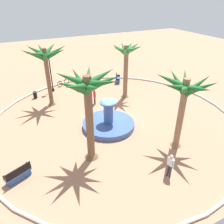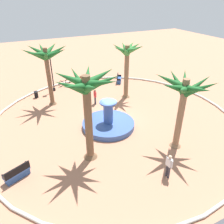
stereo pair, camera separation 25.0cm
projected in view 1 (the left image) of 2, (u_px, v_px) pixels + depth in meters
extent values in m
plane|color=tan|center=(113.00, 120.00, 19.63)|extent=(80.00, 80.00, 0.00)
torus|color=silver|center=(113.00, 119.00, 19.58)|extent=(21.50, 21.50, 0.20)
cylinder|color=#38569E|center=(108.00, 124.00, 18.55)|extent=(4.38, 4.38, 0.45)
cylinder|color=teal|center=(108.00, 125.00, 18.57)|extent=(3.86, 3.86, 0.34)
cylinder|color=#38569E|center=(108.00, 113.00, 18.00)|extent=(0.79, 0.79, 1.81)
cylinder|color=#3D5FAD|center=(108.00, 102.00, 17.53)|extent=(1.40, 1.40, 0.12)
cylinder|color=brown|center=(48.00, 78.00, 20.91)|extent=(0.41, 0.41, 5.66)
cone|color=brown|center=(52.00, 102.00, 22.17)|extent=(0.78, 0.78, 0.50)
cone|color=#1E6028|center=(33.00, 54.00, 19.46)|extent=(2.29, 0.80, 1.44)
cone|color=#1E6028|center=(36.00, 54.00, 18.85)|extent=(2.14, 1.84, 1.17)
cone|color=#1E6028|center=(45.00, 56.00, 18.90)|extent=(0.85, 2.31, 1.37)
cone|color=#1E6028|center=(55.00, 54.00, 19.52)|extent=(2.07, 1.89, 1.38)
cone|color=#1E6028|center=(55.00, 51.00, 20.19)|extent=(2.29, 0.72, 1.36)
cone|color=#1E6028|center=(50.00, 49.00, 20.58)|extent=(1.90, 2.10, 1.13)
cone|color=#1E6028|center=(41.00, 50.00, 20.49)|extent=(0.71, 2.30, 1.25)
cone|color=#1E6028|center=(35.00, 50.00, 20.09)|extent=(1.83, 2.15, 1.18)
cylinder|color=#8E6B4C|center=(181.00, 115.00, 15.16)|extent=(0.45, 0.45, 5.28)
cone|color=#8E6B4C|center=(176.00, 142.00, 16.32)|extent=(0.86, 0.86, 0.50)
cone|color=#1E6028|center=(175.00, 87.00, 13.60)|extent=(2.21, 0.75, 1.26)
cone|color=#1E6028|center=(184.00, 90.00, 13.27)|extent=(2.05, 1.78, 1.28)
cone|color=#1E6028|center=(197.00, 89.00, 13.22)|extent=(0.67, 2.20, 1.19)
cone|color=#1E6028|center=(201.00, 88.00, 13.83)|extent=(1.87, 1.92, 1.48)
cone|color=#1E6028|center=(197.00, 85.00, 14.39)|extent=(2.15, 0.81, 1.56)
cone|color=#1E6028|center=(185.00, 81.00, 14.90)|extent=(1.76, 2.01, 1.49)
cone|color=#1E6028|center=(177.00, 81.00, 14.87)|extent=(0.78, 2.17, 1.48)
cone|color=#1E6028|center=(171.00, 81.00, 14.40)|extent=(1.77, 2.07, 1.15)
cylinder|color=brown|center=(89.00, 120.00, 13.84)|extent=(0.51, 0.51, 5.96)
cone|color=brown|center=(91.00, 154.00, 15.17)|extent=(0.96, 0.96, 0.50)
cone|color=#1E6028|center=(73.00, 87.00, 12.18)|extent=(2.12, 0.81, 1.45)
cone|color=#1E6028|center=(77.00, 87.00, 11.82)|extent=(2.06, 1.66, 1.22)
cone|color=#1E6028|center=(92.00, 88.00, 11.83)|extent=(0.72, 2.13, 1.34)
cone|color=#1E6028|center=(102.00, 83.00, 12.13)|extent=(1.72, 2.03, 1.09)
cone|color=#1E6028|center=(104.00, 82.00, 12.57)|extent=(2.13, 1.44, 1.30)
cone|color=#1E6028|center=(101.00, 76.00, 13.06)|extent=(2.19, 1.02, 1.07)
cone|color=#1E6028|center=(88.00, 76.00, 13.39)|extent=(1.41, 2.14, 1.27)
cone|color=#1E6028|center=(80.00, 80.00, 13.24)|extent=(0.95, 2.12, 1.51)
cone|color=#1E6028|center=(71.00, 79.00, 12.73)|extent=(1.97, 1.80, 1.10)
cylinder|color=brown|center=(126.00, 73.00, 22.53)|extent=(0.47, 0.47, 5.51)
cone|color=brown|center=(125.00, 95.00, 23.75)|extent=(0.88, 0.88, 0.50)
cone|color=#337F38|center=(120.00, 50.00, 20.99)|extent=(1.80, 0.74, 1.18)
cone|color=#337F38|center=(125.00, 51.00, 20.77)|extent=(1.56, 1.66, 1.30)
cone|color=#337F38|center=(131.00, 50.00, 20.75)|extent=(0.79, 1.81, 1.08)
cone|color=#337F38|center=(134.00, 49.00, 21.19)|extent=(1.71, 1.53, 1.15)
cone|color=#337F38|center=(133.00, 47.00, 21.71)|extent=(1.82, 0.81, 1.08)
cone|color=#337F38|center=(129.00, 46.00, 21.92)|extent=(1.72, 1.53, 0.96)
cone|color=#337F38|center=(124.00, 47.00, 21.98)|extent=(0.79, 1.80, 1.22)
cone|color=#337F38|center=(119.00, 49.00, 21.57)|extent=(1.64, 1.59, 1.30)
cube|color=#335BA8|center=(118.00, 79.00, 27.44)|extent=(1.24, 1.63, 0.12)
cube|color=black|center=(116.00, 76.00, 27.31)|extent=(0.87, 1.42, 0.50)
cube|color=#2B4E8F|center=(118.00, 81.00, 27.57)|extent=(1.14, 1.50, 0.39)
cube|color=black|center=(118.00, 76.00, 28.03)|extent=(0.43, 0.30, 0.24)
cube|color=black|center=(118.00, 80.00, 26.72)|extent=(0.43, 0.30, 0.24)
cube|color=#335BA8|center=(18.00, 174.00, 13.28)|extent=(1.67, 1.10, 0.12)
cube|color=black|center=(18.00, 172.00, 13.02)|extent=(1.50, 0.72, 0.50)
cube|color=#2B4E8F|center=(19.00, 177.00, 13.41)|extent=(1.53, 1.01, 0.39)
cube|color=black|center=(5.00, 179.00, 12.71)|extent=(0.25, 0.44, 0.24)
cube|color=black|center=(28.00, 165.00, 13.72)|extent=(0.25, 0.44, 0.24)
cylinder|color=black|center=(51.00, 75.00, 24.31)|extent=(0.12, 0.12, 3.83)
cylinder|color=black|center=(53.00, 90.00, 25.17)|extent=(0.28, 0.28, 0.30)
cube|color=black|center=(48.00, 56.00, 23.26)|extent=(0.32, 0.32, 0.44)
sphere|color=#F2EDCC|center=(48.00, 56.00, 23.26)|extent=(0.22, 0.22, 0.22)
cone|color=black|center=(48.00, 53.00, 23.13)|extent=(0.20, 0.20, 0.18)
cylinder|color=black|center=(35.00, 95.00, 23.43)|extent=(0.40, 0.40, 0.70)
torus|color=#4C4C51|center=(35.00, 92.00, 23.25)|extent=(0.46, 0.46, 0.06)
torus|color=black|center=(60.00, 84.00, 26.16)|extent=(0.69, 0.32, 0.72)
torus|color=black|center=(67.00, 82.00, 26.81)|extent=(0.69, 0.32, 0.72)
cylinder|color=black|center=(63.00, 81.00, 26.37)|extent=(0.90, 0.40, 0.05)
cylinder|color=black|center=(65.00, 79.00, 26.52)|extent=(0.04, 0.04, 0.30)
cube|color=black|center=(65.00, 78.00, 26.44)|extent=(0.22, 0.17, 0.06)
cylinder|color=black|center=(60.00, 81.00, 26.01)|extent=(0.19, 0.42, 0.03)
cylinder|color=#33333D|center=(80.00, 86.00, 25.43)|extent=(0.14, 0.14, 0.91)
cylinder|color=#33333D|center=(80.00, 86.00, 25.28)|extent=(0.14, 0.14, 0.91)
cube|color=red|center=(80.00, 80.00, 25.00)|extent=(0.22, 0.35, 0.56)
sphere|color=#9E7051|center=(79.00, 77.00, 24.80)|extent=(0.22, 0.22, 0.22)
cylinder|color=red|center=(79.00, 79.00, 25.17)|extent=(0.09, 0.09, 0.53)
cylinder|color=red|center=(80.00, 81.00, 24.82)|extent=(0.09, 0.09, 0.53)
cylinder|color=#33333D|center=(170.00, 172.00, 13.43)|extent=(0.14, 0.14, 0.90)
cylinder|color=#33333D|center=(168.00, 170.00, 13.56)|extent=(0.14, 0.14, 0.90)
cube|color=white|center=(171.00, 162.00, 13.14)|extent=(0.24, 0.36, 0.56)
sphere|color=beige|center=(172.00, 156.00, 12.94)|extent=(0.22, 0.22, 0.22)
cylinder|color=white|center=(174.00, 164.00, 12.98)|extent=(0.09, 0.09, 0.53)
cylinder|color=white|center=(168.00, 160.00, 13.30)|extent=(0.09, 0.09, 0.53)
cylinder|color=#33333D|center=(94.00, 100.00, 22.26)|extent=(0.14, 0.14, 0.81)
cylinder|color=#33333D|center=(95.00, 101.00, 22.11)|extent=(0.14, 0.14, 0.81)
cube|color=red|center=(94.00, 94.00, 21.85)|extent=(0.24, 0.36, 0.56)
sphere|color=#9E7051|center=(94.00, 91.00, 21.65)|extent=(0.22, 0.22, 0.22)
cylinder|color=red|center=(94.00, 93.00, 22.03)|extent=(0.09, 0.09, 0.53)
cylinder|color=red|center=(95.00, 95.00, 21.67)|extent=(0.09, 0.09, 0.53)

